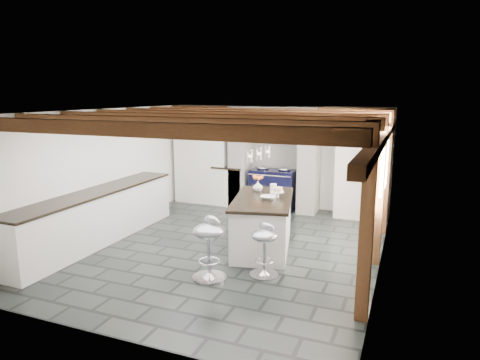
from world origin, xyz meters
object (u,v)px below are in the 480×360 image
at_px(kitchen_island, 263,223).
at_px(bar_stool_near, 265,244).
at_px(bar_stool_far, 210,241).
at_px(range_cooker, 273,189).

relative_size(kitchen_island, bar_stool_near, 2.51).
xyz_separation_m(kitchen_island, bar_stool_far, (-0.30, -1.42, 0.11)).
distance_m(range_cooker, bar_stool_far, 3.95).
relative_size(bar_stool_near, bar_stool_far, 0.86).
bearing_deg(bar_stool_near, bar_stool_far, -130.15).
distance_m(kitchen_island, bar_stool_near, 1.11).
relative_size(range_cooker, bar_stool_far, 1.11).
bearing_deg(bar_stool_near, range_cooker, 126.10).
distance_m(range_cooker, bar_stool_near, 3.68).
bearing_deg(range_cooker, kitchen_island, -76.46).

